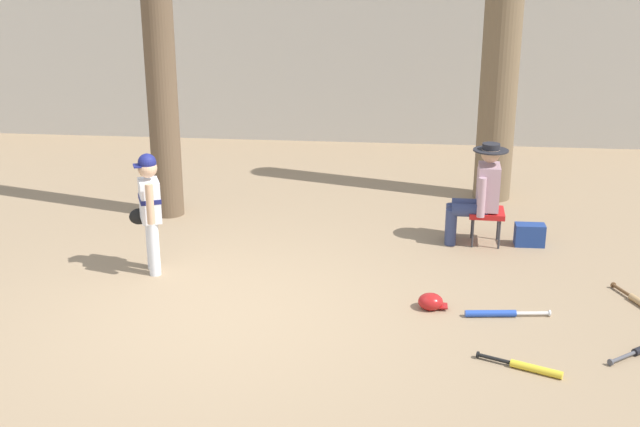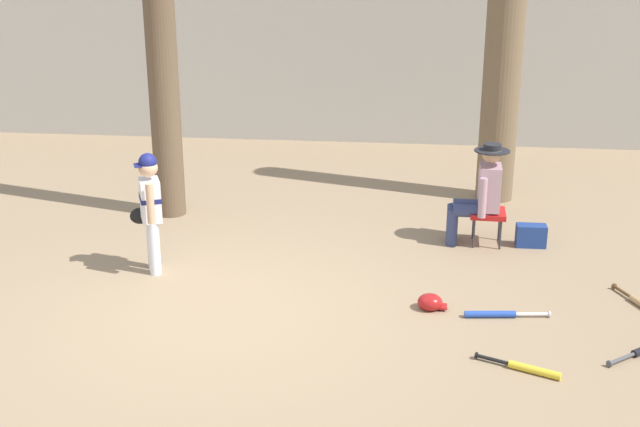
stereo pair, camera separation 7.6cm
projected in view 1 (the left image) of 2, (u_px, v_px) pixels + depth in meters
The scene contains 10 objects.
ground_plane at pixel (225, 314), 7.83m from camera, with size 60.00×60.00×0.00m, color #937A5B.
concrete_back_wall at pixel (310, 66), 14.08m from camera, with size 18.00×0.36×2.55m, color #ADA89E.
tree_behind_spectator at pixel (501, 59), 10.67m from camera, with size 0.65×0.65×4.39m.
young_ballplayer at pixel (149, 205), 8.58m from camera, with size 0.46×0.55×1.31m.
folding_stool at pixel (486, 214), 9.49m from camera, with size 0.42×0.42×0.41m.
seated_spectator at pixel (479, 191), 9.42m from camera, with size 0.67×0.53×1.20m.
handbag_beside_stool at pixel (530, 235), 9.51m from camera, with size 0.34×0.18×0.26m, color navy.
bat_blue_youth at pixel (497, 313), 7.77m from camera, with size 0.81×0.16×0.07m.
bat_yellow_trainer at pixel (529, 367), 6.80m from camera, with size 0.69×0.34×0.07m.
batting_helmet_red at pixel (431, 302), 7.92m from camera, with size 0.29×0.22×0.17m.
Camera 1 is at (1.65, -6.96, 3.45)m, focal length 46.09 mm.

